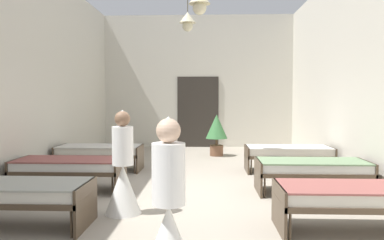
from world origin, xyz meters
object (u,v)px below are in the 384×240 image
(bed_left_row_1, at_px, (69,166))
(potted_plant, at_px, (217,130))
(bed_right_row_1, at_px, (312,168))
(bed_right_row_0, at_px, (355,197))
(bed_right_row_2, at_px, (288,152))
(bed_left_row_2, at_px, (100,151))
(nurse_mid_aisle, at_px, (169,223))
(bed_left_row_0, at_px, (14,193))
(nurse_near_aisle, at_px, (123,177))

(bed_left_row_1, xyz_separation_m, potted_plant, (2.73, 4.22, 0.31))
(bed_right_row_1, bearing_deg, bed_right_row_0, -90.00)
(bed_right_row_2, bearing_deg, bed_left_row_2, 180.00)
(bed_left_row_2, relative_size, nurse_mid_aisle, 1.28)
(nurse_mid_aisle, bearing_deg, bed_left_row_0, -143.76)
(bed_left_row_1, distance_m, potted_plant, 5.03)
(bed_left_row_1, height_order, nurse_near_aisle, nurse_near_aisle)
(bed_right_row_2, bearing_deg, bed_right_row_0, -90.00)
(bed_right_row_1, bearing_deg, nurse_near_aisle, -156.93)
(bed_left_row_2, bearing_deg, bed_right_row_0, -41.54)
(bed_left_row_1, distance_m, bed_right_row_1, 4.29)
(bed_left_row_0, height_order, bed_left_row_1, same)
(bed_right_row_1, distance_m, nurse_mid_aisle, 3.90)
(bed_left_row_1, xyz_separation_m, nurse_near_aisle, (1.27, -1.29, 0.09))
(bed_right_row_2, xyz_separation_m, potted_plant, (-1.56, 2.32, 0.31))
(bed_left_row_0, height_order, bed_right_row_0, same)
(bed_right_row_0, bearing_deg, bed_left_row_1, 156.11)
(bed_left_row_0, height_order, bed_right_row_1, same)
(bed_right_row_0, xyz_separation_m, bed_left_row_2, (-4.29, 3.80, 0.00))
(bed_right_row_2, bearing_deg, bed_left_row_0, -138.46)
(nurse_mid_aisle, bearing_deg, bed_right_row_0, 100.18)
(bed_right_row_0, xyz_separation_m, bed_left_row_1, (-4.29, 1.90, 0.00))
(bed_right_row_0, xyz_separation_m, bed_right_row_1, (0.00, 1.90, 0.00))
(bed_left_row_1, bearing_deg, bed_right_row_1, 0.00)
(bed_left_row_1, relative_size, bed_right_row_1, 1.00)
(bed_left_row_2, distance_m, nurse_mid_aisle, 5.56)
(bed_left_row_0, relative_size, nurse_mid_aisle, 1.28)
(nurse_mid_aisle, bearing_deg, bed_right_row_2, 135.60)
(bed_left_row_1, height_order, potted_plant, potted_plant)
(bed_right_row_0, relative_size, bed_right_row_1, 1.00)
(bed_right_row_1, bearing_deg, bed_left_row_0, -156.11)
(bed_left_row_0, height_order, bed_left_row_2, same)
(bed_left_row_2, xyz_separation_m, nurse_mid_aisle, (2.12, -5.14, 0.09))
(bed_right_row_0, xyz_separation_m, bed_right_row_2, (0.00, 3.80, 0.00))
(bed_right_row_1, height_order, potted_plant, potted_plant)
(bed_left_row_0, bearing_deg, bed_left_row_2, 90.00)
(bed_right_row_1, xyz_separation_m, bed_left_row_2, (-4.29, 1.90, 0.00))
(bed_right_row_2, xyz_separation_m, nurse_mid_aisle, (-2.17, -5.14, 0.09))
(bed_left_row_0, height_order, potted_plant, potted_plant)
(bed_left_row_1, bearing_deg, bed_left_row_0, -90.00)
(bed_right_row_2, height_order, nurse_near_aisle, nurse_near_aisle)
(bed_left_row_2, relative_size, bed_right_row_2, 1.00)
(bed_left_row_1, height_order, nurse_mid_aisle, nurse_mid_aisle)
(bed_left_row_1, height_order, bed_left_row_2, same)
(bed_right_row_0, relative_size, bed_right_row_2, 1.00)
(bed_left_row_1, bearing_deg, bed_left_row_2, 90.00)
(bed_left_row_1, relative_size, bed_right_row_2, 1.00)
(bed_left_row_1, relative_size, nurse_mid_aisle, 1.28)
(bed_left_row_2, bearing_deg, bed_left_row_0, -90.00)
(bed_right_row_0, bearing_deg, nurse_mid_aisle, -148.28)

